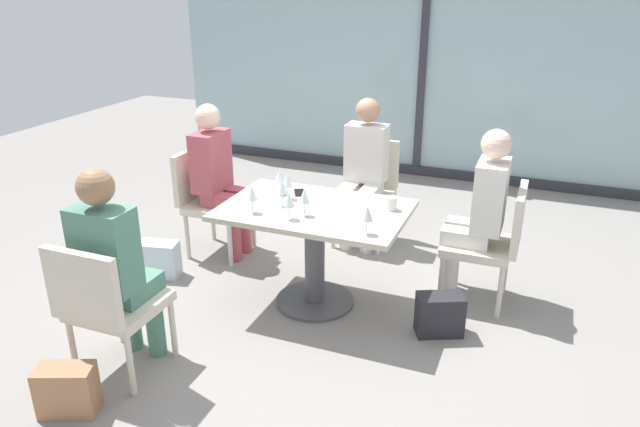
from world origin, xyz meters
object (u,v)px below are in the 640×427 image
Objects in this scene: chair_front_left at (106,302)px; chair_near_window at (367,185)px; person_far_left at (218,174)px; wine_glass_4 at (282,187)px; person_near_window at (364,166)px; coffee_cup at (391,203)px; wine_glass_2 at (367,214)px; person_far_right at (480,208)px; person_front_left at (115,261)px; wine_glass_3 at (304,196)px; cell_phone_on_table at (299,193)px; wine_glass_1 at (289,200)px; wine_glass_0 at (252,194)px; handbag_2 at (159,259)px; wine_glass_6 at (287,181)px; dining_table_main at (315,234)px; handbag_0 at (440,315)px; chair_far_right at (493,238)px; chair_far_left at (208,196)px; handbag_1 at (67,390)px; wine_glass_5 at (279,177)px.

chair_near_window is (0.76, 2.41, 0.00)m from chair_front_left.
person_far_left is 0.97m from wine_glass_4.
person_near_window is 1.06m from coffee_cup.
wine_glass_2 is 0.72m from wine_glass_4.
person_far_left is (-2.06, 0.00, 0.00)m from person_far_right.
person_far_right is 1.00× the size of person_far_left.
person_front_left is at bearing -117.18° from wine_glass_4.
coffee_cup is at bearing 31.70° from wine_glass_3.
chair_near_window is 1.03m from cell_phone_on_table.
chair_front_left is 4.70× the size of wine_glass_1.
person_far_right is at bearing 27.19° from wine_glass_0.
wine_glass_4 is 1.28m from handbag_2.
wine_glass_1 is at bearing 54.48° from chair_front_left.
wine_glass_6 is 2.06× the size of coffee_cup.
person_near_window is at bearing 29.88° from handbag_2.
wine_glass_6 is (-1.27, -0.39, 0.16)m from person_far_right.
wine_glass_1 and wine_glass_4 have the same top height.
chair_front_left is 2.44m from person_near_window.
dining_table_main is 4.15× the size of handbag_0.
cell_phone_on_table is (-0.13, 0.47, -0.13)m from wine_glass_1.
coffee_cup is (0.83, 0.39, -0.09)m from wine_glass_0.
chair_far_right is 0.69× the size of person_near_window.
dining_table_main is 1.23m from chair_far_right.
person_front_left reaches higher than chair_far_left.
wine_glass_4 is at bearing 153.84° from handbag_0.
chair_far_left is 0.69× the size of person_front_left.
person_far_right is at bearing -35.40° from chair_near_window.
wine_glass_1 is (-0.08, -1.45, 0.37)m from chair_near_window.
handbag_1 is at bearing -80.29° from chair_far_left.
wine_glass_5 is 0.62× the size of handbag_2.
wine_glass_1 is (-1.11, -0.72, 0.16)m from person_far_right.
person_far_right is 8.75× the size of cell_phone_on_table.
wine_glass_2 is at bearing 37.08° from chair_front_left.
person_far_left is 4.20× the size of handbag_2.
wine_glass_1 and wine_glass_5 have the same top height.
wine_glass_5 is 0.62× the size of handbag_1.
wine_glass_5 reaches higher than chair_far_left.
handbag_2 is at bearing 171.63° from wine_glass_1.
wine_glass_4 is at bearing 65.04° from chair_front_left.
wine_glass_3 and wine_glass_5 have the same top height.
person_far_right reaches higher than wine_glass_0.
chair_front_left reaches higher than handbag_0.
wine_glass_2 is 2.06× the size of coffee_cup.
wine_glass_4 is (0.54, 1.06, 0.16)m from person_front_left.
wine_glass_0 and wine_glass_2 have the same top height.
handbag_1 is (-0.55, -1.64, -0.72)m from wine_glass_6.
chair_front_left is 1.44m from wine_glass_6.
person_far_right is 0.63m from coffee_cup.
wine_glass_0 is 0.80m from wine_glass_2.
person_front_left is (-0.76, -1.10, 0.16)m from dining_table_main.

